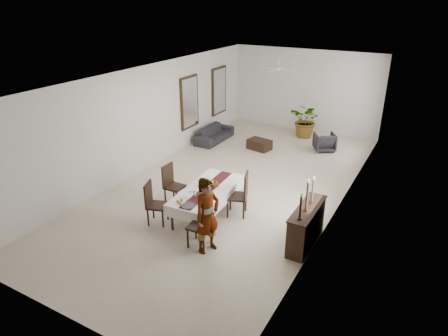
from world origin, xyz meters
TOP-DOWN VIEW (x-y plane):
  - floor at (0.00, 0.00)m, footprint 6.00×12.00m
  - ceiling at (0.00, 0.00)m, footprint 6.00×12.00m
  - wall_back at (0.00, 6.00)m, footprint 6.00×0.02m
  - wall_front at (0.00, -6.00)m, footprint 6.00×0.02m
  - wall_left at (-3.00, 0.00)m, footprint 0.02×12.00m
  - wall_right at (3.00, 0.00)m, footprint 0.02×12.00m
  - dining_table_top at (0.20, -1.78)m, footprint 1.05×2.24m
  - table_leg_fl at (-0.13, -2.84)m, footprint 0.07×0.07m
  - table_leg_fr at (0.67, -2.79)m, footprint 0.07×0.07m
  - table_leg_bl at (-0.26, -0.77)m, footprint 0.07×0.07m
  - table_leg_br at (0.54, -0.72)m, footprint 0.07×0.07m
  - tablecloth_top at (0.20, -1.78)m, footprint 1.23×2.41m
  - tablecloth_drape_left at (-0.33, -1.82)m, footprint 0.16×2.35m
  - tablecloth_drape_right at (0.74, -1.75)m, footprint 0.16×2.35m
  - tablecloth_drape_near at (0.28, -2.95)m, footprint 1.07×0.08m
  - tablecloth_drape_far at (0.13, -0.61)m, footprint 1.07×0.08m
  - table_runner at (0.20, -1.78)m, footprint 0.47×2.29m
  - red_pitcher at (-0.03, -1.66)m, footprint 0.15×0.15m
  - pitcher_handle at (-0.11, -1.66)m, footprint 0.11×0.03m
  - wine_glass_near at (0.35, -2.36)m, footprint 0.06×0.06m
  - wine_glass_mid at (0.15, -2.29)m, footprint 0.06×0.06m
  - wine_glass_far at (0.25, -1.73)m, footprint 0.06×0.06m
  - teacup_right at (0.51, -2.31)m, footprint 0.08×0.08m
  - saucer_right at (0.51, -2.31)m, footprint 0.14×0.14m
  - teacup_left at (-0.05, -2.12)m, footprint 0.08×0.08m
  - saucer_left at (-0.05, -2.12)m, footprint 0.14×0.14m
  - plate_near_right at (0.56, -2.58)m, footprint 0.22×0.22m
  - bread_near_right at (0.56, -2.58)m, footprint 0.08×0.08m
  - plate_near_left at (-0.02, -2.48)m, footprint 0.22×0.22m
  - plate_far_left at (-0.12, -1.30)m, footprint 0.22×0.22m
  - serving_tray at (0.27, -2.74)m, footprint 0.33×0.33m
  - jam_jar_a at (0.07, -2.78)m, footprint 0.06×0.06m
  - jam_jar_b at (-0.03, -2.73)m, footprint 0.06×0.06m
  - jam_jar_c at (0.01, -2.63)m, footprint 0.06×0.06m
  - fruit_basket at (0.23, -1.55)m, footprint 0.27×0.27m
  - fruit_red at (0.26, -1.53)m, footprint 0.08×0.08m
  - fruit_green at (0.20, -1.53)m, footprint 0.07×0.07m
  - fruit_yellow at (0.24, -1.60)m, footprint 0.08×0.08m
  - chair_right_near_seat at (0.76, -3.06)m, footprint 0.51×0.51m
  - chair_right_near_leg_fl at (0.97, -3.23)m, footprint 0.05×0.05m
  - chair_right_near_leg_fr at (0.93, -2.85)m, footprint 0.05×0.05m
  - chair_right_near_leg_bl at (0.59, -3.26)m, footprint 0.05×0.05m
  - chair_right_near_leg_br at (0.56, -2.88)m, footprint 0.05×0.05m
  - chair_right_near_back at (0.97, -3.03)m, footprint 0.09×0.47m
  - chair_right_far_seat at (0.86, -1.46)m, footprint 0.62×0.62m
  - chair_right_far_leg_fl at (1.11, -1.59)m, footprint 0.06×0.06m
  - chair_right_far_leg_fr at (0.98, -1.21)m, footprint 0.06×0.06m
  - chair_right_far_leg_bl at (0.73, -1.71)m, footprint 0.06×0.06m
  - chair_right_far_leg_br at (0.61, -1.34)m, footprint 0.06×0.06m
  - chair_right_far_back at (1.07, -1.39)m, footprint 0.20×0.47m
  - chair_left_near_seat at (-0.62, -2.75)m, footprint 0.57×0.57m
  - chair_left_near_leg_fl at (-0.86, -2.63)m, footprint 0.06×0.06m
  - chair_left_near_leg_fr at (-0.74, -2.98)m, footprint 0.06×0.06m
  - chair_left_near_leg_bl at (-0.51, -2.51)m, footprint 0.06×0.06m
  - chair_left_near_leg_br at (-0.39, -2.86)m, footprint 0.06×0.06m
  - chair_left_near_back at (-0.82, -2.81)m, footprint 0.19×0.44m
  - chair_left_far_seat at (-0.85, -1.73)m, footprint 0.46×0.46m
  - chair_left_far_leg_fl at (-1.03, -1.54)m, footprint 0.05×0.05m
  - chair_left_far_leg_fr at (-1.04, -1.91)m, footprint 0.05×0.05m
  - chair_left_far_leg_bl at (-0.66, -1.55)m, footprint 0.05×0.05m
  - chair_left_far_leg_br at (-0.66, -1.92)m, footprint 0.05×0.05m
  - chair_left_far_back at (-1.05, -1.73)m, footprint 0.05×0.46m
  - woman at (1.01, -3.11)m, footprint 0.59×0.72m
  - sideboard_body at (2.78, -1.86)m, footprint 0.39×1.47m
  - sideboard_top at (2.78, -1.86)m, footprint 0.43×1.53m
  - candlestick_near_base at (2.78, -2.40)m, footprint 0.10×0.10m
  - candlestick_near_shaft at (2.78, -2.40)m, footprint 0.05×0.05m
  - candlestick_near_candle at (2.78, -2.40)m, footprint 0.04×0.04m
  - candlestick_mid_base at (2.78, -2.01)m, footprint 0.10×0.10m
  - candlestick_mid_shaft at (2.78, -2.01)m, footprint 0.05×0.05m
  - candlestick_mid_candle at (2.78, -2.01)m, footprint 0.04×0.04m
  - candlestick_far_base at (2.78, -1.62)m, footprint 0.10×0.10m
  - candlestick_far_shaft at (2.78, -1.62)m, footprint 0.05×0.05m
  - candlestick_far_candle at (2.78, -1.62)m, footprint 0.04×0.04m
  - sofa at (-2.44, 3.02)m, footprint 0.73×1.86m
  - armchair at (1.49, 4.03)m, footprint 0.95×0.96m
  - coffee_table at (-0.57, 3.03)m, footprint 0.88×0.68m
  - potted_plant at (0.43, 5.14)m, footprint 1.39×1.26m
  - mirror_frame_near at (-2.96, 2.20)m, footprint 0.06×1.05m
  - mirror_glass_near at (-2.92, 2.20)m, footprint 0.01×0.90m
  - mirror_frame_far at (-2.96, 4.30)m, footprint 0.06×1.05m
  - mirror_glass_far at (-2.92, 4.30)m, footprint 0.01×0.90m
  - fan_rod at (0.00, 3.00)m, footprint 0.04×0.04m
  - fan_hub at (0.00, 3.00)m, footprint 0.16×0.16m
  - fan_blade_n at (0.00, 3.35)m, footprint 0.10×0.55m
  - fan_blade_s at (0.00, 2.65)m, footprint 0.10×0.55m
  - fan_blade_e at (0.35, 3.00)m, footprint 0.55×0.10m
  - fan_blade_w at (-0.35, 3.00)m, footprint 0.55×0.10m

SIDE VIEW (x-z plane):
  - floor at x=0.00m, z-range 0.00..0.00m
  - coffee_table at x=-0.57m, z-range 0.00..0.35m
  - chair_left_near_leg_fl at x=-0.86m, z-range 0.00..0.44m
  - chair_left_near_leg_fr at x=-0.74m, z-range 0.00..0.44m
  - chair_left_near_leg_bl at x=-0.51m, z-range 0.00..0.44m
  - chair_left_near_leg_br at x=-0.39m, z-range 0.00..0.44m
  - chair_left_far_leg_fl at x=-1.03m, z-range 0.00..0.45m
  - chair_left_far_leg_fr at x=-1.04m, z-range 0.00..0.45m
  - chair_left_far_leg_bl at x=-0.66m, z-range 0.00..0.45m
  - chair_left_far_leg_br at x=-0.66m, z-range 0.00..0.45m
  - chair_right_near_leg_fl at x=0.97m, z-range 0.00..0.46m
  - chair_right_near_leg_fr at x=0.93m, z-range 0.00..0.46m
  - chair_right_near_leg_bl at x=0.59m, z-range 0.00..0.46m
  - chair_right_near_leg_br at x=0.56m, z-range 0.00..0.46m
  - chair_right_far_leg_fl at x=1.11m, z-range 0.00..0.48m
  - chair_right_far_leg_fr at x=0.98m, z-range 0.00..0.48m
  - chair_right_far_leg_bl at x=0.73m, z-range 0.00..0.48m
  - chair_right_far_leg_br at x=0.61m, z-range 0.00..0.48m
  - sofa at x=-2.44m, z-range 0.00..0.54m
  - table_leg_fl at x=-0.13m, z-range 0.00..0.64m
  - table_leg_fr at x=0.67m, z-range 0.00..0.64m
  - table_leg_bl at x=-0.26m, z-range 0.00..0.64m
  - table_leg_br at x=0.54m, z-range 0.00..0.64m
  - armchair at x=1.49m, z-range 0.00..0.64m
  - sideboard_body at x=2.78m, z-range 0.00..0.88m
  - chair_left_near_seat at x=-0.62m, z-range 0.45..0.50m
  - chair_left_far_seat at x=-0.85m, z-range 0.45..0.50m
  - chair_right_near_seat at x=0.76m, z-range 0.46..0.51m
  - chair_right_far_seat at x=0.86m, z-range 0.48..0.54m
  - tablecloth_drape_left at x=-0.33m, z-range 0.42..0.69m
  - tablecloth_drape_right at x=0.74m, z-range 0.42..0.69m
  - tablecloth_drape_near at x=0.28m, z-range 0.42..0.69m
  - tablecloth_drape_far at x=0.13m, z-range 0.42..0.69m
  - dining_table_top at x=0.20m, z-range 0.64..0.68m
  - potted_plant at x=0.43m, z-range 0.00..1.33m
  - tablecloth_top at x=0.20m, z-range 0.68..0.69m
  - table_runner at x=0.20m, z-range 0.69..0.70m
  - saucer_right at x=0.51m, z-range 0.69..0.70m
  - saucer_left at x=-0.05m, z-range 0.69..0.70m
  - plate_near_right at x=0.56m, z-range 0.69..0.71m
  - plate_near_left at x=-0.02m, z-range 0.69..0.71m
  - plate_far_left at x=-0.12m, z-range 0.69..0.71m
  - serving_tray at x=0.27m, z-range 0.69..0.71m
  - teacup_right at x=0.51m, z-range 0.69..0.75m
  - teacup_left at x=-0.05m, z-range 0.69..0.75m
  - bread_near_right at x=0.56m, z-range 0.68..0.77m
  - jam_jar_a at x=0.07m, z-range 0.69..0.76m
  - jam_jar_b at x=-0.03m, z-range 0.69..0.76m
  - jam_jar_c at x=0.01m, z-range 0.69..0.76m
  - fruit_basket at x=0.23m, z-range 0.69..0.78m
  - wine_glass_near at x=0.35m, z-range 0.69..0.85m
  - wine_glass_mid at x=0.15m, z-range 0.69..0.85m
  - wine_glass_far at x=0.25m, z-range 0.69..0.85m
  - chair_left_near_back at x=-0.82m, z-range 0.49..1.06m
  - red_pitcher at x=-0.03m, z-range 0.69..0.88m
  - pitcher_handle at x=-0.11m, z-range 0.73..0.84m
  - chair_left_far_back at x=-1.05m, z-range 0.50..1.08m
  - chair_right_near_back at x=0.97m, z-range 0.51..1.10m
  - fruit_red at x=0.26m, z-range 0.77..0.85m
  - fruit_green at x=0.20m, z-range 0.77..0.84m
  - fruit_yellow at x=0.24m, z-range 0.77..0.85m
  - chair_right_far_back at x=1.07m, z-range 0.53..1.15m
  - woman at x=1.01m, z-range 0.00..1.69m
  - sideboard_top at x=2.78m, z-range 0.88..0.91m
  - candlestick_near_base at x=2.78m, z-range 0.91..0.94m
  - candlestick_mid_base at x=2.78m, z-range 0.91..0.94m
  - candlestick_far_base at x=2.78m, z-range 0.91..0.94m
  - candlestick_near_shaft at x=2.78m, z-range 0.94..1.43m
  - candlestick_far_shaft at x=2.78m, z-range 0.94..1.48m
  - candlestick_mid_shaft at x=2.78m, z-range 0.94..1.58m
  - candlestick_near_candle at x=2.78m, z-range 1.43..1.51m
  - candlestick_far_candle at x=2.78m, z-range 1.48..1.56m
  - wall_back at x=0.00m, z-range 0.00..3.20m
  - wall_front at x=0.00m, z-range 0.00..3.20m
  - wall_left at x=-3.00m, z-range 0.00..3.20m
  - wall_right at x=3.00m, z-range 0.00..3.20m
  - mirror_frame_near at x=-2.96m, z-range 0.67..2.53m
  - mirror_glass_near at x=-2.92m, z-range 0.75..2.45m
  - mirror_frame_far at x=-2.96m, z-range 0.67..2.53m
  - mirror_glass_far at x=-2.92m, z-range 0.75..2.45m
  - candlestick_mid_candle at x=2.78m, z-range 1.58..1.65m
  - fan_hub at x=0.00m, z-range 2.86..2.94m
  - fan_blade_n at x=0.00m, z-range 2.89..2.91m
  - fan_blade_s at x=0.00m, z-range 2.89..2.91m
  - fan_blade_e at x=0.35m, z-range 2.89..2.91m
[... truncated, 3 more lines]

